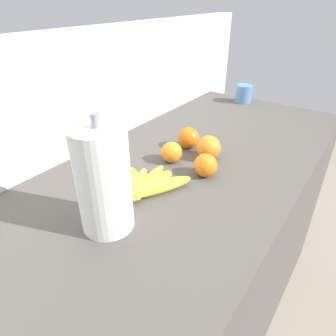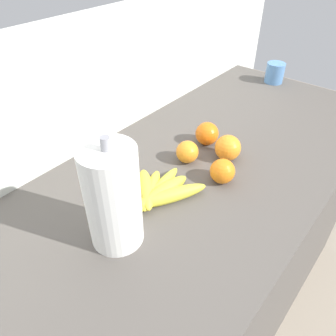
# 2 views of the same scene
# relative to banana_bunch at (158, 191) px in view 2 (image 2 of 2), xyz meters

# --- Properties ---
(ground_plane) EXTENTS (6.00, 6.00, 0.00)m
(ground_plane) POSITION_rel_banana_bunch_xyz_m (0.19, -0.02, -0.91)
(ground_plane) COLOR gray
(counter) EXTENTS (1.65, 0.71, 0.90)m
(counter) POSITION_rel_banana_bunch_xyz_m (0.19, -0.02, -0.47)
(counter) COLOR #514C47
(counter) RESTS_ON ground
(wall_back) EXTENTS (2.05, 0.06, 1.30)m
(wall_back) POSITION_rel_banana_bunch_xyz_m (0.19, 0.37, -0.26)
(wall_back) COLOR silver
(wall_back) RESTS_ON ground
(banana_bunch) EXTENTS (0.22, 0.21, 0.04)m
(banana_bunch) POSITION_rel_banana_bunch_xyz_m (0.00, 0.00, 0.00)
(banana_bunch) COLOR gold
(banana_bunch) RESTS_ON counter
(orange_front) EXTENTS (0.07, 0.07, 0.07)m
(orange_front) POSITION_rel_banana_bunch_xyz_m (0.18, 0.04, 0.02)
(orange_front) COLOR orange
(orange_front) RESTS_ON counter
(orange_back_right) EXTENTS (0.07, 0.07, 0.07)m
(orange_back_right) POSITION_rel_banana_bunch_xyz_m (0.17, -0.10, 0.02)
(orange_back_right) COLOR orange
(orange_back_right) RESTS_ON counter
(orange_right) EXTENTS (0.08, 0.08, 0.08)m
(orange_right) POSITION_rel_banana_bunch_xyz_m (0.31, 0.05, 0.02)
(orange_right) COLOR orange
(orange_right) RESTS_ON counter
(orange_center) EXTENTS (0.08, 0.08, 0.08)m
(orange_center) POSITION_rel_banana_bunch_xyz_m (0.28, -0.05, 0.02)
(orange_center) COLOR orange
(orange_center) RESTS_ON counter
(paper_towel_roll) EXTENTS (0.13, 0.13, 0.29)m
(paper_towel_roll) POSITION_rel_banana_bunch_xyz_m (-0.17, -0.02, 0.11)
(paper_towel_roll) COLOR white
(paper_towel_roll) RESTS_ON counter
(mug) EXTENTS (0.08, 0.08, 0.09)m
(mug) POSITION_rel_banana_bunch_xyz_m (0.94, 0.10, 0.03)
(mug) COLOR #5687BF
(mug) RESTS_ON counter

